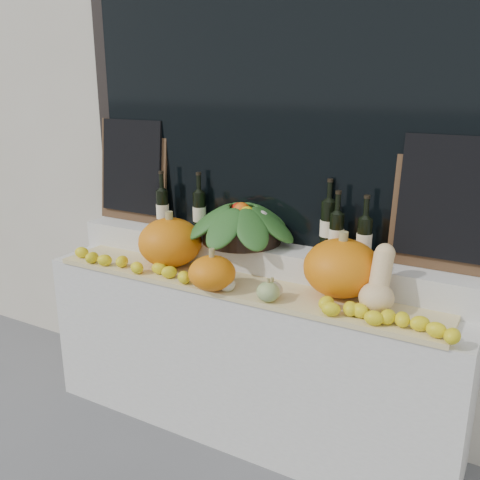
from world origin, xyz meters
name	(u,v)px	position (x,y,z in m)	size (l,w,h in m)	color
storefront_facade	(309,13)	(0.00, 2.25, 2.25)	(7.00, 0.94, 4.50)	beige
display_sill	(247,355)	(0.00, 1.52, 0.44)	(2.30, 0.55, 0.88)	silver
rear_tier	(260,258)	(0.00, 1.68, 0.96)	(2.30, 0.25, 0.16)	silver
straw_bedding	(235,286)	(0.00, 1.40, 0.89)	(2.10, 0.32, 0.03)	tan
pumpkin_left	(170,242)	(-0.44, 1.46, 1.04)	(0.35, 0.35, 0.27)	orange
pumpkin_right	(342,268)	(0.51, 1.52, 1.04)	(0.36, 0.36, 0.27)	orange
pumpkin_center	(212,273)	(-0.06, 1.28, 0.99)	(0.23, 0.23, 0.17)	orange
butternut_squash	(379,285)	(0.71, 1.42, 1.03)	(0.15, 0.21, 0.29)	#ECC68B
decorative_gourds	(233,282)	(0.05, 1.29, 0.96)	(0.46, 0.15, 0.16)	#397021
lemon_heap	(224,284)	(0.00, 1.29, 0.94)	(2.20, 0.16, 0.06)	yellow
produce_bowl	(242,223)	(-0.11, 1.66, 1.15)	(0.65, 0.65, 0.23)	black
wine_bottle_far_left	(163,209)	(-0.65, 1.67, 1.16)	(0.08, 0.08, 0.34)	black
wine_bottle_near_left	(199,211)	(-0.42, 1.71, 1.16)	(0.08, 0.08, 0.35)	black
wine_bottle_tall	(328,225)	(0.36, 1.74, 1.17)	(0.08, 0.08, 0.38)	black
wine_bottle_near_right	(336,234)	(0.42, 1.67, 1.16)	(0.08, 0.08, 0.33)	black
wine_bottle_far_right	(364,239)	(0.57, 1.67, 1.15)	(0.08, 0.08, 0.33)	black
chalkboard_left	(132,169)	(-0.92, 1.74, 1.36)	(0.50, 0.10, 0.62)	#4C331E
chalkboard_right	(449,201)	(0.92, 1.74, 1.36)	(0.50, 0.10, 0.62)	#4C331E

